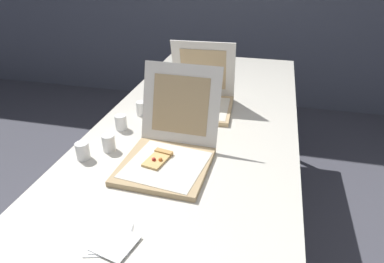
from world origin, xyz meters
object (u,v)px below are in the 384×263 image
object	(u,v)px
pizza_box_middle	(200,99)
cup_white_mid	(142,108)
cup_white_near_center	(121,122)
cup_white_near_left	(83,151)
cup_white_near_right	(109,143)
napkin_pile	(112,240)
table	(197,133)
pizza_box_front	(168,151)

from	to	relation	value
pizza_box_middle	cup_white_mid	bearing A→B (deg)	-154.40
cup_white_mid	cup_white_near_center	size ratio (longest dim) A/B	1.00
cup_white_mid	cup_white_near_center	xyz separation A→B (m)	(-0.04, -0.17, 0.00)
cup_white_near_left	cup_white_near_right	bearing A→B (deg)	49.08
cup_white_near_right	napkin_pile	distance (m)	0.53
pizza_box_middle	napkin_pile	world-z (taller)	pizza_box_middle
cup_white_near_right	cup_white_mid	bearing A→B (deg)	88.39
cup_white_near_center	cup_white_near_right	world-z (taller)	same
table	napkin_pile	distance (m)	0.79
cup_white_near_right	cup_white_near_left	xyz separation A→B (m)	(-0.07, -0.08, 0.00)
napkin_pile	pizza_box_front	bearing A→B (deg)	84.98
cup_white_near_left	napkin_pile	world-z (taller)	cup_white_near_left
cup_white_near_center	cup_white_mid	bearing A→B (deg)	77.64
table	pizza_box_front	distance (m)	0.36
cup_white_near_center	napkin_pile	size ratio (longest dim) A/B	0.41
table	pizza_box_middle	size ratio (longest dim) A/B	6.70
table	cup_white_near_left	world-z (taller)	cup_white_near_left
cup_white_near_center	napkin_pile	distance (m)	0.71
pizza_box_middle	cup_white_near_center	world-z (taller)	pizza_box_middle
pizza_box_middle	cup_white_near_left	world-z (taller)	pizza_box_middle
cup_white_near_right	cup_white_near_left	bearing A→B (deg)	-130.92
pizza_box_front	pizza_box_middle	distance (m)	0.54
cup_white_mid	table	bearing A→B (deg)	-8.28
pizza_box_middle	cup_white_near_left	size ratio (longest dim) A/B	4.98
cup_white_mid	pizza_box_front	bearing A→B (deg)	-55.69
napkin_pile	cup_white_near_left	bearing A→B (deg)	128.41
pizza_box_middle	cup_white_near_right	xyz separation A→B (m)	(-0.28, -0.51, -0.02)
cup_white_near_right	cup_white_near_center	bearing A→B (deg)	98.36
pizza_box_front	cup_white_near_right	size ratio (longest dim) A/B	6.24
cup_white_near_left	napkin_pile	xyz separation A→B (m)	(0.31, -0.39, -0.03)
cup_white_near_left	napkin_pile	size ratio (longest dim) A/B	0.41
cup_white_near_center	cup_white_near_left	world-z (taller)	same
pizza_box_front	cup_white_near_center	world-z (taller)	pizza_box_front
cup_white_near_center	cup_white_near_left	xyz separation A→B (m)	(-0.05, -0.27, 0.00)
table	pizza_box_front	xyz separation A→B (m)	(-0.04, -0.34, 0.09)
pizza_box_front	cup_white_near_right	distance (m)	0.27
pizza_box_middle	cup_white_mid	world-z (taller)	pizza_box_middle
cup_white_near_center	napkin_pile	xyz separation A→B (m)	(0.26, -0.66, -0.03)
cup_white_near_center	pizza_box_front	bearing A→B (deg)	-35.40
cup_white_near_left	pizza_box_middle	bearing A→B (deg)	58.90
cup_white_mid	cup_white_near_center	world-z (taller)	same
cup_white_near_left	cup_white_near_center	bearing A→B (deg)	80.42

